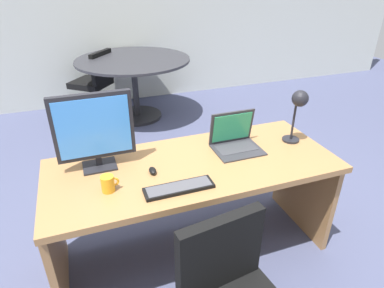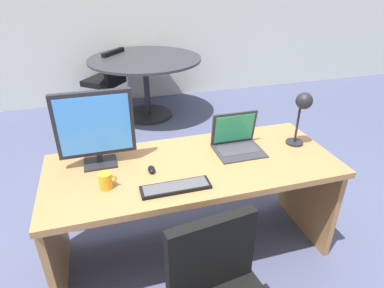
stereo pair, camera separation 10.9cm
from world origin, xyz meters
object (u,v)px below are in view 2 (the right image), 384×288
Objects in this scene: mouse at (151,169)px; coffee_mug at (106,181)px; desk at (192,185)px; laptop at (236,138)px; keyboard at (176,187)px; desk_lamp at (302,108)px; meeting_table at (146,72)px; meeting_chair_near at (108,86)px; monitor at (95,126)px.

coffee_mug reaches higher than mouse.
coffee_mug reaches higher than desk.
laptop reaches higher than keyboard.
desk is 4.77× the size of desk_lamp.
coffee_mug is (-1.30, -0.15, -0.23)m from desk_lamp.
desk is 2.50m from meeting_table.
meeting_chair_near is at bearing 87.24° from coffee_mug.
monitor reaches higher than mouse.
keyboard is 3.21m from meeting_chair_near.
meeting_table is 0.69m from meeting_chair_near.
desk is at bearing -11.43° from monitor.
desk_lamp is at bearing 15.96° from keyboard.
mouse is (0.29, -0.18, -0.24)m from monitor.
meeting_chair_near is at bearing 140.52° from meeting_table.
keyboard is at bearing -45.15° from monitor.
laptop is at bearing -84.54° from meeting_table.
desk is 1.25× the size of meeting_table.
monitor is 6.21× the size of mouse.
monitor is 0.61m from keyboard.
coffee_mug is (-0.87, -0.23, -0.03)m from laptop.
desk_lamp is (1.32, -0.13, 0.02)m from monitor.
monitor is 4.78× the size of coffee_mug.
meeting_table is (0.64, 2.65, -0.17)m from coffee_mug.
monitor is 0.33× the size of meeting_table.
mouse is at bearing -176.95° from desk_lamp.
meeting_table is at bearing 81.73° from mouse.
coffee_mug is at bearing -161.37° from mouse.
coffee_mug is (0.02, -0.27, -0.21)m from monitor.
meeting_chair_near is (-0.39, 2.90, -0.19)m from desk.
meeting_chair_near is (0.17, 2.79, -0.65)m from monitor.
mouse is 0.29m from coffee_mug.
monitor is at bearing 134.85° from keyboard.
coffee_mug is 3.10m from meeting_chair_near.
monitor reaches higher than laptop.
desk_lamp is (1.03, 0.05, 0.26)m from mouse.
monitor is 1.32m from desk_lamp.
laptop is 0.36× the size of meeting_chair_near.
laptop is 0.90m from coffee_mug.
keyboard is at bearing -145.48° from laptop.
meeting_chair_near is (-0.22, 3.18, -0.40)m from keyboard.
meeting_chair_near is (0.15, 3.06, -0.43)m from coffee_mug.
desk_lamp is at bearing 3.05° from mouse.
monitor is at bearing 94.70° from coffee_mug.
meeting_table is at bearing 95.46° from laptop.
desk_lamp is at bearing 6.40° from coffee_mug.
meeting_chair_near is at bearing 104.38° from laptop.
keyboard reaches higher than desk.
mouse is (-0.27, -0.07, 0.22)m from desk.
laptop is 0.62m from keyboard.
monitor is 1.51× the size of laptop.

